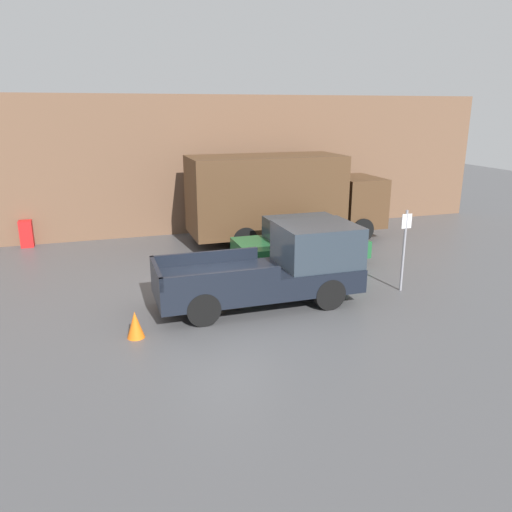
{
  "coord_description": "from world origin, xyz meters",
  "views": [
    {
      "loc": [
        -2.93,
        -11.68,
        4.96
      ],
      "look_at": [
        1.13,
        0.94,
        1.02
      ],
      "focal_mm": 35.0,
      "sensor_mm": 36.0,
      "label": 1
    }
  ],
  "objects": [
    {
      "name": "delivery_truck",
      "position": [
        3.75,
        5.98,
        1.76
      ],
      "size": [
        7.54,
        2.49,
        3.28
      ],
      "color": "#4C331E",
      "rests_on": "ground"
    },
    {
      "name": "building_wall",
      "position": [
        0.0,
        8.31,
        2.74
      ],
      "size": [
        28.0,
        0.15,
        5.49
      ],
      "color": "brown",
      "rests_on": "ground"
    },
    {
      "name": "parking_sign",
      "position": [
        5.04,
        -0.3,
        1.31
      ],
      "size": [
        0.3,
        0.07,
        2.31
      ],
      "color": "gray",
      "rests_on": "ground"
    },
    {
      "name": "car",
      "position": [
        3.33,
        2.91,
        0.77
      ],
      "size": [
        4.21,
        1.99,
        1.52
      ],
      "color": "#1E592D",
      "rests_on": "ground"
    },
    {
      "name": "pickup_truck",
      "position": [
        1.42,
        -0.06,
        0.96
      ],
      "size": [
        5.28,
        1.93,
        2.05
      ],
      "color": "black",
      "rests_on": "ground"
    },
    {
      "name": "ground_plane",
      "position": [
        0.0,
        0.0,
        0.0
      ],
      "size": [
        60.0,
        60.0,
        0.0
      ],
      "primitive_type": "plane",
      "color": "#4C4C4F"
    },
    {
      "name": "newspaper_box",
      "position": [
        -5.54,
        7.98,
        0.5
      ],
      "size": [
        0.45,
        0.4,
        1.0
      ],
      "color": "red",
      "rests_on": "ground"
    },
    {
      "name": "traffic_cone",
      "position": [
        -2.36,
        -1.1,
        0.31
      ],
      "size": [
        0.4,
        0.4,
        0.62
      ],
      "color": "orange",
      "rests_on": "ground"
    }
  ]
}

